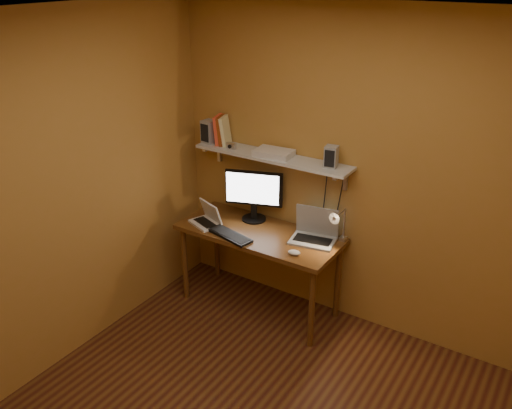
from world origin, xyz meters
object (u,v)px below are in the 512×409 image
Objects in this scene: desk at (259,240)px; mouse at (294,253)px; speaker_left at (209,132)px; laptop at (315,232)px; keyboard at (230,235)px; desk_lamp at (339,223)px; shelf_camera at (231,146)px; netbook at (208,218)px; monitor at (254,193)px; speaker_right at (331,157)px; router at (274,153)px; wall_shelf at (272,157)px.

mouse is at bearing -22.64° from desk.
speaker_left is (-0.64, 0.19, 0.81)m from desk.
laptop is 0.96× the size of keyboard.
shelf_camera reaches higher than desk_lamp.
netbook is 3.15× the size of mouse.
shelf_camera is at bearing 179.22° from desk_lamp.
desk_lamp is at bearing 4.62° from speaker_left.
laptop reaches higher than mouse.
speaker_left reaches higher than desk.
mouse is (0.59, 0.03, 0.01)m from keyboard.
shelf_camera is (-0.21, -0.03, 0.40)m from monitor.
monitor is (-0.16, 0.17, 0.34)m from desk.
keyboard is 2.41× the size of speaker_right.
shelf_camera is (0.26, -0.05, -0.07)m from speaker_left.
laptop is 1.28m from speaker_left.
router reaches higher than desk.
desk is 0.41m from monitor.
laptop reaches higher than desk.
netbook is 1.15m from desk_lamp.
keyboard is at bearing -157.66° from desk_lamp.
laptop is 0.32m from mouse.
router is at bearing 174.82° from desk_lamp.
laptop is at bearing -8.10° from wall_shelf.
mouse is at bearing -40.66° from wall_shelf.
router is at bearing -15.15° from monitor.
monitor is 2.83× the size of speaker_right.
wall_shelf reaches higher than netbook.
laptop is at bearing 179.11° from desk_lamp.
router is (0.48, 0.30, 0.60)m from netbook.
netbook is 3.45× the size of shelf_camera.
speaker_right is at bearing 20.53° from desk.
wall_shelf is 0.05m from router.
monitor is at bearing -175.81° from router.
speaker_right is (0.99, 0.31, 0.66)m from netbook.
speaker_right is at bearing -17.02° from monitor.
monitor reaches higher than laptop.
speaker_left is (-1.08, 0.37, 0.71)m from mouse.
mouse is at bearing -49.67° from monitor.
netbook is at bearing -155.22° from monitor.
desk is 8.19× the size of speaker_right.
mouse is at bearing -125.58° from desk_lamp.
keyboard is (0.30, -0.09, -0.04)m from netbook.
speaker_left reaches higher than netbook.
wall_shelf is 0.74m from keyboard.
keyboard is at bearing -158.55° from speaker_right.
monitor is at bearing 134.08° from desk.
netbook is at bearing -175.72° from laptop.
router is (0.02, -0.01, 0.04)m from wall_shelf.
desk_lamp is 1.13m from shelf_camera.
speaker_right is (0.09, 0.38, 0.69)m from mouse.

